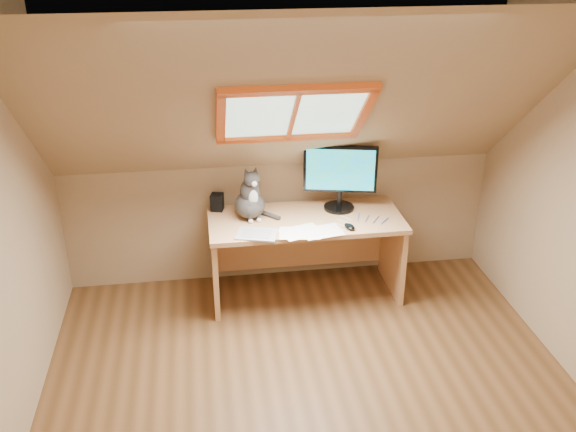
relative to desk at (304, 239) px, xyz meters
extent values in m
plane|color=brown|center=(-0.15, -1.45, -0.47)|extent=(3.50, 3.50, 0.00)
cube|color=tan|center=(-0.15, 0.30, 0.03)|extent=(3.50, 0.02, 1.00)
cube|color=silver|center=(-0.15, -2.22, 1.93)|extent=(3.50, 1.95, 0.02)
cube|color=tan|center=(-0.15, -0.47, 1.23)|extent=(3.50, 1.56, 1.41)
cube|color=#B2E0CC|center=(-0.15, -0.39, 1.16)|extent=(0.90, 0.53, 0.48)
cube|color=#DB5314|center=(-0.15, -0.39, 1.16)|extent=(1.02, 0.64, 0.59)
cube|color=tan|center=(0.00, -0.07, 0.20)|extent=(1.50, 0.66, 0.04)
cube|color=tan|center=(-0.72, -0.07, -0.15)|extent=(0.04, 0.59, 0.65)
cube|color=tan|center=(0.72, -0.07, -0.15)|extent=(0.04, 0.59, 0.65)
cube|color=tan|center=(0.00, 0.23, -0.15)|extent=(1.40, 0.03, 0.45)
cylinder|color=black|center=(0.29, 0.07, 0.23)|extent=(0.24, 0.24, 0.02)
cylinder|color=black|center=(0.29, 0.07, 0.30)|extent=(0.04, 0.04, 0.13)
cube|color=black|center=(0.29, 0.07, 0.56)|extent=(0.57, 0.17, 0.37)
cube|color=#0066C2|center=(0.29, 0.04, 0.56)|extent=(0.52, 0.13, 0.33)
ellipsoid|color=#3A3634|center=(-0.42, 0.02, 0.32)|extent=(0.29, 0.33, 0.20)
ellipsoid|color=#3A3634|center=(-0.42, 0.01, 0.43)|extent=(0.19, 0.19, 0.22)
ellipsoid|color=silver|center=(-0.40, -0.06, 0.41)|extent=(0.08, 0.06, 0.13)
ellipsoid|color=#3A3634|center=(-0.41, -0.04, 0.55)|extent=(0.15, 0.13, 0.11)
sphere|color=silver|center=(-0.40, -0.09, 0.54)|extent=(0.04, 0.04, 0.04)
cone|color=#3A3634|center=(-0.45, -0.03, 0.61)|extent=(0.07, 0.06, 0.07)
cone|color=#3A3634|center=(-0.38, -0.01, 0.61)|extent=(0.07, 0.07, 0.07)
cube|color=black|center=(-0.67, 0.18, 0.28)|extent=(0.11, 0.11, 0.14)
cube|color=#B2B2B7|center=(-0.40, -0.30, 0.22)|extent=(0.34, 0.28, 0.01)
ellipsoid|color=black|center=(0.29, -0.30, 0.23)|extent=(0.09, 0.13, 0.04)
cube|color=white|center=(-0.02, -0.33, 0.22)|extent=(0.33, 0.27, 0.00)
cube|color=white|center=(-0.02, -0.33, 0.22)|extent=(0.32, 0.24, 0.00)
cube|color=white|center=(-0.02, -0.33, 0.22)|extent=(0.35, 0.30, 0.00)
camera|label=1|loc=(-0.79, -4.49, 2.35)|focal=40.00mm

